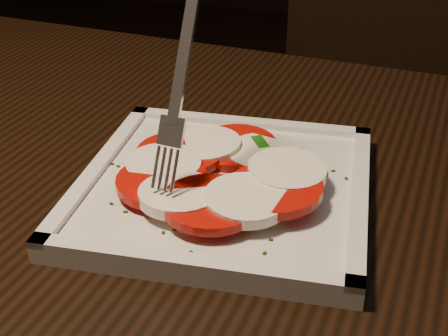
# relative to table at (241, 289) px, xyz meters

# --- Properties ---
(table) EXTENTS (1.25, 0.88, 0.75)m
(table) POSITION_rel_table_xyz_m (0.00, 0.00, 0.00)
(table) COLOR black
(table) RESTS_ON ground
(chair) EXTENTS (0.44, 0.44, 0.93)m
(chair) POSITION_rel_table_xyz_m (0.05, 0.82, -0.12)
(chair) COLOR black
(chair) RESTS_ON ground
(plate) EXTENTS (0.28, 0.28, 0.01)m
(plate) POSITION_rel_table_xyz_m (-0.02, 0.01, 0.11)
(plate) COLOR silver
(plate) RESTS_ON table
(caprese_salad) EXTENTS (0.22, 0.22, 0.03)m
(caprese_salad) POSITION_rel_table_xyz_m (-0.02, 0.01, 0.12)
(caprese_salad) COLOR #BA0904
(caprese_salad) RESTS_ON plate
(fork) EXTENTS (0.04, 0.09, 0.18)m
(fork) POSITION_rel_table_xyz_m (-0.05, 0.00, 0.23)
(fork) COLOR white
(fork) RESTS_ON caprese_salad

